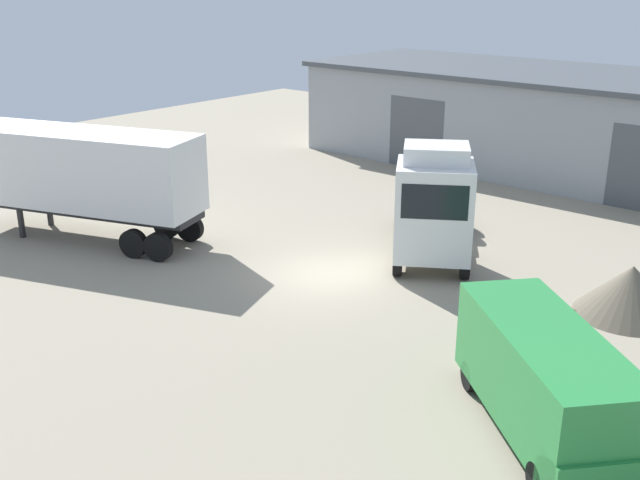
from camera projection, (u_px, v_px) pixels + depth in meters
ground_plane at (323, 274)px, 25.04m from camera, size 60.00×60.00×0.00m
warehouse_building at (563, 122)px, 37.49m from camera, size 26.43×9.65×4.89m
tractor_unit_white at (434, 209)px, 25.22m from camera, size 5.57×6.73×4.28m
container_trailer_red at (83, 172)px, 27.53m from camera, size 9.49×5.49×4.12m
delivery_van_green at (547, 382)px, 15.83m from camera, size 5.59×5.24×2.48m
gravel_pile at (630, 290)px, 21.87m from camera, size 3.12×3.12×1.53m
oil_drum at (491, 315)px, 21.04m from camera, size 0.58×0.58×0.88m
traffic_cone at (531, 303)px, 22.23m from camera, size 0.40×0.40×0.55m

